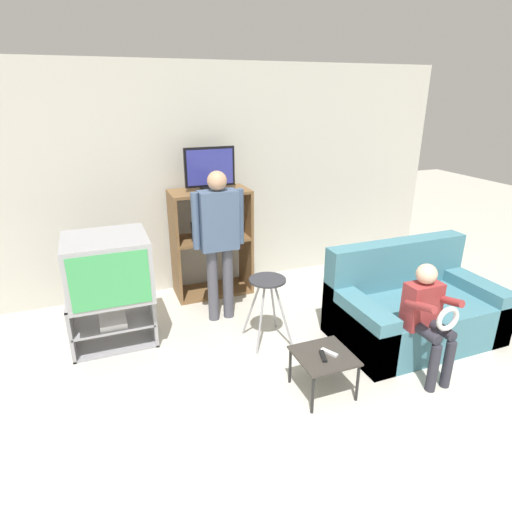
% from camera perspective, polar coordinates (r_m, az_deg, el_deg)
% --- Properties ---
extents(ground_plane, '(18.00, 18.00, 0.00)m').
position_cam_1_polar(ground_plane, '(2.96, 11.96, -30.08)').
color(ground_plane, beige).
extents(wall_back, '(6.40, 0.06, 2.60)m').
position_cam_1_polar(wall_back, '(5.11, -7.97, 9.84)').
color(wall_back, beige).
rests_on(wall_back, ground_plane).
extents(tv_stand, '(0.77, 0.48, 0.52)m').
position_cam_1_polar(tv_stand, '(4.33, -18.56, -8.02)').
color(tv_stand, '#939399').
rests_on(tv_stand, ground_plane).
extents(television_main, '(0.73, 0.68, 0.56)m').
position_cam_1_polar(television_main, '(4.08, -19.14, -1.38)').
color(television_main, '#9E9EA3').
rests_on(television_main, tv_stand).
extents(media_shelf, '(0.89, 0.46, 1.25)m').
position_cam_1_polar(media_shelf, '(5.02, -5.99, 1.86)').
color(media_shelf, brown).
rests_on(media_shelf, ground_plane).
extents(television_flat, '(0.56, 0.20, 0.47)m').
position_cam_1_polar(television_flat, '(4.82, -6.18, 11.34)').
color(television_flat, black).
rests_on(television_flat, media_shelf).
extents(folding_stool, '(0.39, 0.41, 0.66)m').
position_cam_1_polar(folding_stool, '(4.03, 1.53, -4.67)').
color(folding_stool, '#99999E').
rests_on(folding_stool, ground_plane).
extents(snack_table, '(0.44, 0.44, 0.35)m').
position_cam_1_polar(snack_table, '(3.51, 9.03, -13.40)').
color(snack_table, '#38332D').
rests_on(snack_table, ground_plane).
extents(remote_control_black, '(0.08, 0.15, 0.02)m').
position_cam_1_polar(remote_control_black, '(3.45, 8.93, -13.05)').
color(remote_control_black, black).
rests_on(remote_control_black, snack_table).
extents(remote_control_white, '(0.10, 0.14, 0.02)m').
position_cam_1_polar(remote_control_white, '(3.50, 9.74, -12.57)').
color(remote_control_white, silver).
rests_on(remote_control_white, snack_table).
extents(couch, '(1.54, 0.92, 0.90)m').
position_cam_1_polar(couch, '(4.48, 20.05, -6.62)').
color(couch, teal).
rests_on(couch, ground_plane).
extents(person_standing_adult, '(0.53, 0.20, 1.58)m').
position_cam_1_polar(person_standing_adult, '(4.29, -4.99, 3.04)').
color(person_standing_adult, '#4C4C56').
rests_on(person_standing_adult, ground_plane).
extents(person_seated_child, '(0.33, 0.43, 0.99)m').
position_cam_1_polar(person_seated_child, '(3.80, 21.95, -7.08)').
color(person_seated_child, '#2D2D38').
rests_on(person_seated_child, ground_plane).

